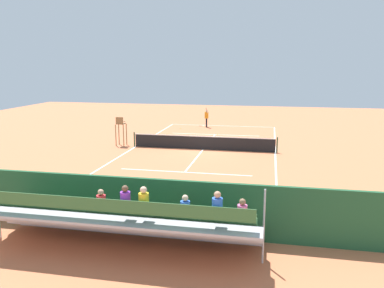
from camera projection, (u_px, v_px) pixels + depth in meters
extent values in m
plane|color=#CC7047|center=(203.00, 149.00, 27.65)|extent=(60.00, 60.00, 0.00)
cube|color=white|center=(222.00, 126.00, 38.22)|extent=(10.00, 0.10, 0.01)
cube|color=white|center=(160.00, 202.00, 17.09)|extent=(10.00, 0.10, 0.01)
cube|color=white|center=(275.00, 153.00, 26.69)|extent=(0.10, 22.00, 0.01)
cube|color=white|center=(136.00, 147.00, 28.62)|extent=(0.10, 22.00, 0.01)
cube|color=white|center=(215.00, 135.00, 33.46)|extent=(7.50, 0.10, 0.01)
cube|color=white|center=(185.00, 172.00, 21.84)|extent=(7.50, 0.10, 0.01)
cube|color=white|center=(203.00, 149.00, 27.65)|extent=(0.10, 12.10, 0.01)
cube|color=white|center=(222.00, 126.00, 38.22)|extent=(0.10, 0.30, 0.01)
cube|color=black|center=(203.00, 143.00, 27.56)|extent=(10.00, 0.02, 0.91)
cube|color=white|center=(203.00, 136.00, 27.47)|extent=(10.00, 0.04, 0.06)
cylinder|color=#2D5133|center=(277.00, 145.00, 26.56)|extent=(0.10, 0.10, 1.07)
cylinder|color=#2D5133|center=(134.00, 139.00, 28.53)|extent=(0.10, 0.10, 1.07)
cube|color=#235633|center=(137.00, 204.00, 14.01)|extent=(18.00, 0.16, 2.00)
cube|color=#B2B2B7|center=(134.00, 229.00, 13.83)|extent=(9.00, 0.10, 0.45)
cube|color=#B2B2B7|center=(131.00, 228.00, 13.46)|extent=(9.00, 0.80, 0.08)
cube|color=#B2B2B7|center=(135.00, 228.00, 13.86)|extent=(9.00, 0.04, 0.45)
cube|color=#386B38|center=(129.00, 217.00, 13.28)|extent=(8.60, 0.36, 0.04)
cube|color=#386B38|center=(127.00, 214.00, 13.06)|extent=(8.60, 0.03, 0.36)
cube|color=#B2B2B7|center=(122.00, 225.00, 12.60)|extent=(9.00, 0.80, 0.08)
cube|color=#B2B2B7|center=(126.00, 225.00, 13.00)|extent=(9.00, 0.04, 0.45)
cube|color=#386B38|center=(120.00, 214.00, 12.42)|extent=(8.60, 0.36, 0.04)
cube|color=#386B38|center=(118.00, 210.00, 12.20)|extent=(8.60, 0.03, 0.36)
cube|color=#B2B2B7|center=(111.00, 221.00, 11.74)|extent=(9.00, 0.80, 0.08)
cube|color=#B2B2B7|center=(116.00, 222.00, 12.14)|extent=(9.00, 0.04, 0.45)
cube|color=#386B38|center=(109.00, 209.00, 11.56)|extent=(8.60, 0.36, 0.04)
cube|color=#386B38|center=(107.00, 205.00, 11.34)|extent=(8.60, 0.03, 0.36)
cylinder|color=#B2B2B7|center=(264.00, 227.00, 11.66)|extent=(0.06, 0.06, 2.35)
cube|color=#2D2D33|center=(145.00, 208.00, 11.51)|extent=(0.32, 0.40, 0.12)
cylinder|color=yellow|center=(144.00, 201.00, 11.34)|extent=(0.30, 0.30, 0.45)
sphere|color=beige|center=(143.00, 190.00, 11.27)|extent=(0.20, 0.20, 0.20)
cube|color=#2D2D33|center=(103.00, 209.00, 12.70)|extent=(0.32, 0.40, 0.12)
cylinder|color=red|center=(101.00, 202.00, 12.52)|extent=(0.30, 0.30, 0.45)
sphere|color=tan|center=(101.00, 192.00, 12.46)|extent=(0.20, 0.20, 0.20)
cube|color=#2D2D33|center=(242.00, 220.00, 11.83)|extent=(0.32, 0.40, 0.12)
cylinder|color=pink|center=(242.00, 212.00, 11.66)|extent=(0.30, 0.30, 0.45)
sphere|color=#8C6647|center=(242.00, 202.00, 11.59)|extent=(0.20, 0.20, 0.20)
cube|color=#2D2D33|center=(127.00, 207.00, 11.62)|extent=(0.32, 0.40, 0.12)
cylinder|color=purple|center=(125.00, 199.00, 11.45)|extent=(0.30, 0.30, 0.45)
sphere|color=brown|center=(125.00, 189.00, 11.38)|extent=(0.20, 0.20, 0.20)
cube|color=#2D2D33|center=(218.00, 214.00, 11.09)|extent=(0.32, 0.40, 0.12)
cylinder|color=blue|center=(217.00, 206.00, 10.92)|extent=(0.30, 0.30, 0.45)
sphere|color=tan|center=(217.00, 195.00, 10.86)|extent=(0.20, 0.20, 0.20)
cube|color=#2D2D33|center=(186.00, 215.00, 12.16)|extent=(0.32, 0.40, 0.12)
cylinder|color=blue|center=(185.00, 208.00, 11.99)|extent=(0.30, 0.30, 0.45)
sphere|color=beige|center=(185.00, 198.00, 11.93)|extent=(0.20, 0.20, 0.20)
cube|color=#2D2D33|center=(187.00, 219.00, 13.05)|extent=(0.32, 0.40, 0.12)
cylinder|color=orange|center=(186.00, 212.00, 12.88)|extent=(0.30, 0.30, 0.45)
sphere|color=brown|center=(186.00, 203.00, 12.81)|extent=(0.20, 0.20, 0.20)
cylinder|color=olive|center=(126.00, 134.00, 29.14)|extent=(0.07, 0.07, 1.60)
cylinder|color=olive|center=(119.00, 134.00, 29.26)|extent=(0.07, 0.07, 1.60)
cylinder|color=olive|center=(124.00, 136.00, 28.57)|extent=(0.07, 0.07, 1.60)
cylinder|color=olive|center=(116.00, 135.00, 28.68)|extent=(0.07, 0.07, 1.60)
cube|color=olive|center=(121.00, 124.00, 28.75)|extent=(0.56, 0.56, 0.06)
cube|color=olive|center=(119.00, 120.00, 28.46)|extent=(0.56, 0.06, 0.48)
cube|color=olive|center=(124.00, 122.00, 28.67)|extent=(0.04, 0.48, 0.04)
cube|color=olive|center=(117.00, 121.00, 28.77)|extent=(0.04, 0.48, 0.04)
cube|color=#234C2D|center=(224.00, 217.00, 14.30)|extent=(1.80, 0.40, 0.05)
cylinder|color=#234C2D|center=(245.00, 224.00, 14.20)|extent=(0.06, 0.06, 0.45)
cylinder|color=#234C2D|center=(204.00, 221.00, 14.49)|extent=(0.06, 0.06, 0.45)
cube|color=#234C2D|center=(224.00, 211.00, 14.06)|extent=(1.80, 0.04, 0.36)
cube|color=#B22D2D|center=(183.00, 223.00, 14.45)|extent=(0.90, 0.36, 0.36)
cylinder|color=black|center=(206.00, 123.00, 37.39)|extent=(0.14, 0.14, 0.85)
cylinder|color=black|center=(207.00, 123.00, 37.18)|extent=(0.14, 0.14, 0.85)
cylinder|color=orange|center=(207.00, 115.00, 37.14)|extent=(0.43, 0.43, 0.60)
sphere|color=beige|center=(207.00, 111.00, 37.06)|extent=(0.22, 0.22, 0.22)
cylinder|color=beige|center=(207.00, 110.00, 36.82)|extent=(0.26, 0.14, 0.55)
cylinder|color=beige|center=(206.00, 115.00, 37.35)|extent=(0.11, 0.11, 0.50)
cylinder|color=black|center=(201.00, 126.00, 37.95)|extent=(0.28, 0.06, 0.03)
torus|color=#D8CC4C|center=(203.00, 126.00, 37.87)|extent=(0.34, 0.34, 0.02)
cylinder|color=white|center=(203.00, 126.00, 37.87)|extent=(0.25, 0.25, 0.00)
sphere|color=#CCDB33|center=(217.00, 134.00, 33.41)|extent=(0.07, 0.07, 0.07)
sphere|color=#CCDB33|center=(180.00, 128.00, 36.42)|extent=(0.07, 0.07, 0.07)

